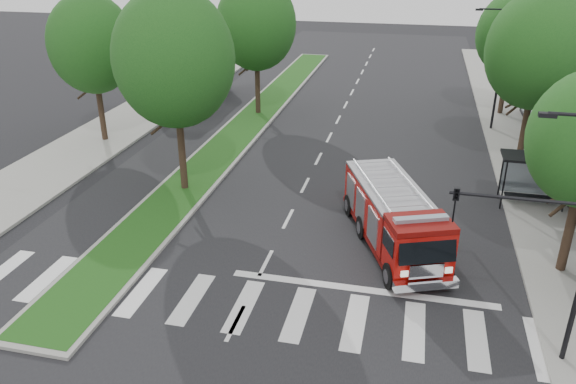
# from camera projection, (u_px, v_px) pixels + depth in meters

# --- Properties ---
(ground) EXTENTS (140.00, 140.00, 0.00)m
(ground) POSITION_uv_depth(u_px,v_px,m) (266.00, 263.00, 22.78)
(ground) COLOR black
(ground) RESTS_ON ground
(sidewalk_right) EXTENTS (5.00, 80.00, 0.15)m
(sidewalk_right) POSITION_uv_depth(u_px,v_px,m) (549.00, 191.00, 29.03)
(sidewalk_right) COLOR gray
(sidewalk_right) RESTS_ON ground
(sidewalk_left) EXTENTS (5.00, 80.00, 0.15)m
(sidewalk_left) POSITION_uv_depth(u_px,v_px,m) (81.00, 150.00, 34.59)
(sidewalk_left) COLOR gray
(sidewalk_left) RESTS_ON ground
(median) EXTENTS (3.00, 50.00, 0.15)m
(median) POSITION_uv_depth(u_px,v_px,m) (251.00, 121.00, 39.93)
(median) COLOR gray
(median) RESTS_ON ground
(bus_shelter) EXTENTS (3.20, 1.60, 2.61)m
(bus_shelter) POSITION_uv_depth(u_px,v_px,m) (535.00, 167.00, 26.84)
(bus_shelter) COLOR black
(bus_shelter) RESTS_ON ground
(tree_right_mid) EXTENTS (5.60, 5.60, 9.72)m
(tree_right_mid) POSITION_uv_depth(u_px,v_px,m) (538.00, 51.00, 30.11)
(tree_right_mid) COLOR black
(tree_right_mid) RESTS_ON ground
(tree_right_far) EXTENTS (5.00, 5.00, 8.73)m
(tree_right_far) POSITION_uv_depth(u_px,v_px,m) (513.00, 34.00, 39.24)
(tree_right_far) COLOR black
(tree_right_far) RESTS_ON ground
(tree_median_near) EXTENTS (5.80, 5.80, 10.16)m
(tree_median_near) POSITION_uv_depth(u_px,v_px,m) (174.00, 59.00, 26.49)
(tree_median_near) COLOR black
(tree_median_near) RESTS_ON ground
(tree_median_far) EXTENTS (5.60, 5.60, 9.72)m
(tree_median_far) POSITION_uv_depth(u_px,v_px,m) (256.00, 24.00, 39.03)
(tree_median_far) COLOR black
(tree_median_far) RESTS_ON ground
(tree_left_mid) EXTENTS (5.20, 5.20, 9.16)m
(tree_left_mid) POSITION_uv_depth(u_px,v_px,m) (92.00, 44.00, 33.73)
(tree_left_mid) COLOR black
(tree_left_mid) RESTS_ON ground
(streetlight_right_near) EXTENTS (4.08, 0.22, 8.00)m
(streetlight_right_near) POSITION_uv_depth(u_px,v_px,m) (560.00, 226.00, 15.76)
(streetlight_right_near) COLOR black
(streetlight_right_near) RESTS_ON ground
(streetlight_right_far) EXTENTS (2.11, 0.20, 8.00)m
(streetlight_right_far) POSITION_uv_depth(u_px,v_px,m) (498.00, 64.00, 36.50)
(streetlight_right_far) COLOR black
(streetlight_right_far) RESTS_ON ground
(fire_engine) EXTENTS (5.15, 8.33, 2.78)m
(fire_engine) POSITION_uv_depth(u_px,v_px,m) (394.00, 217.00, 23.56)
(fire_engine) COLOR #670805
(fire_engine) RESTS_ON ground
(city_bus) EXTENTS (2.42, 9.77, 2.71)m
(city_bus) POSITION_uv_depth(u_px,v_px,m) (195.00, 87.00, 43.86)
(city_bus) COLOR silver
(city_bus) RESTS_ON ground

